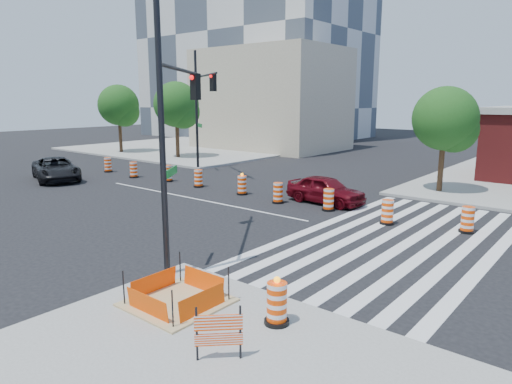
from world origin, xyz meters
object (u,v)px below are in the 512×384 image
red_coupe (326,190)px  signal_pole_nw (201,99)px  dark_suv (56,169)px  signal_pole_se (175,114)px

red_coupe → signal_pole_nw: size_ratio=0.49×
signal_pole_nw → red_coupe: bearing=18.2°
dark_suv → signal_pole_se: signal_pole_se is taller
signal_pole_nw → dark_suv: bearing=-90.0°
signal_pole_se → signal_pole_nw: 17.77m
signal_pole_se → signal_pole_nw: size_ratio=0.91×
dark_suv → signal_pole_se: bearing=-86.2°
red_coupe → signal_pole_nw: signal_pole_nw is taller
signal_pole_se → red_coupe: bearing=-32.2°
signal_pole_se → signal_pole_nw: (-12.24, 12.87, 0.44)m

